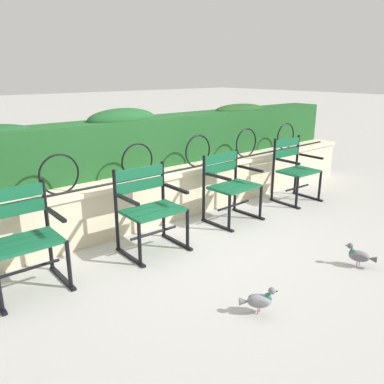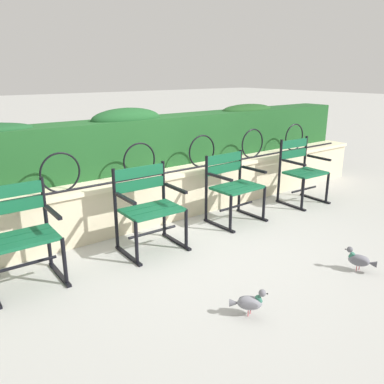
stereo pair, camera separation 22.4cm
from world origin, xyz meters
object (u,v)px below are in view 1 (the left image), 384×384
Objects in this scene: park_chair_centre_right at (230,184)px; park_chair_rightmost at (294,168)px; park_chair_leftmost at (21,237)px; park_chair_centre_left at (149,206)px; pigeon_near_chairs at (360,256)px; pigeon_far_side at (259,300)px.

park_chair_rightmost is (1.26, -0.05, 0.01)m from park_chair_centre_right.
park_chair_centre_left is at bearing -2.35° from park_chair_leftmost.
park_chair_centre_left is 1.05× the size of park_chair_centre_right.
park_chair_centre_right is at bearing 177.71° from park_chair_rightmost.
park_chair_leftmost is 1.06× the size of park_chair_centre_right.
park_chair_centre_right is (2.51, 0.02, -0.01)m from park_chair_leftmost.
park_chair_centre_left is 0.97× the size of park_chair_rightmost.
park_chair_rightmost is at bearing 53.49° from pigeon_near_chairs.
park_chair_leftmost is 3.08m from pigeon_near_chairs.
park_chair_centre_left reaches higher than park_chair_centre_right.
park_chair_rightmost is 2.99m from pigeon_far_side.
park_chair_rightmost is at bearing 0.40° from park_chair_centre_left.
park_chair_centre_left reaches higher than pigeon_near_chairs.
park_chair_leftmost is 1.26m from park_chair_centre_left.
park_chair_centre_left is 2.51m from park_chair_rightmost.
park_chair_centre_right is at bearing 91.25° from pigeon_near_chairs.
pigeon_near_chairs is (1.29, -1.64, -0.36)m from park_chair_centre_left.
pigeon_far_side is at bearing -129.12° from park_chair_centre_right.
pigeon_near_chairs is at bearing -33.55° from park_chair_leftmost.
pigeon_near_chairs is (-1.22, -1.65, -0.36)m from park_chair_rightmost.
pigeon_far_side is (-1.32, 0.12, 0.00)m from pigeon_near_chairs.
pigeon_near_chairs and pigeon_far_side have the same top height.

